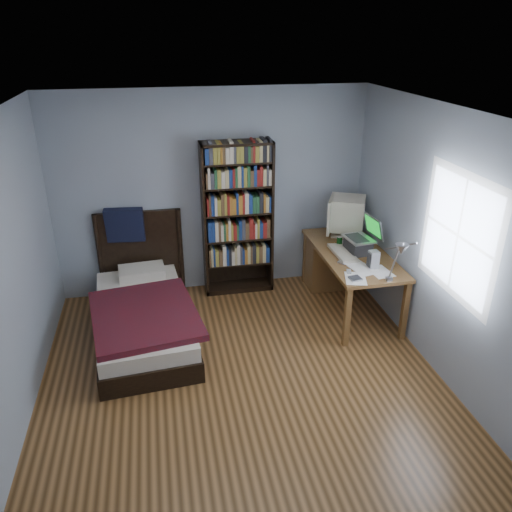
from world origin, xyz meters
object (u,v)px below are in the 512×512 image
Objects in this scene: crt_monitor at (345,214)px; speaker at (373,260)px; laptop at (360,243)px; soda_can at (339,241)px; keyboard at (343,253)px; bed at (143,312)px; desk_lamp at (400,252)px; bookshelf at (238,219)px; desk at (337,260)px.

speaker is at bearing -91.14° from crt_monitor.
soda_can is (-0.16, 0.21, -0.06)m from laptop.
laptop is (-0.01, -0.52, -0.16)m from crt_monitor.
laptop reaches higher than keyboard.
bed is (-2.29, -0.02, -0.49)m from keyboard.
keyboard is (-0.12, 1.07, -0.47)m from desk_lamp.
desk_lamp reaches higher than keyboard.
bookshelf reaches higher than speaker.
crt_monitor is at bearing 86.11° from speaker.
crt_monitor reaches higher than bed.
desk is at bearing 11.87° from bed.
soda_can is at bearing -25.61° from bookshelf.
speaker is 1.74m from bookshelf.
keyboard is at bearing 113.62° from speaker.
laptop is 0.72× the size of desk_lamp.
desk is 0.77× the size of bed.
bookshelf reaches higher than soda_can.
desk is 0.60m from crt_monitor.
bed reaches higher than soda_can.
soda_can is (0.04, 0.24, 0.04)m from keyboard.
speaker is 0.09× the size of bed.
desk is 0.64m from laptop.
bed is (-2.49, -0.04, -0.59)m from laptop.
bed is at bearing 156.40° from desk_lamp.
crt_monitor is 0.28× the size of bed.
speaker reaches higher than keyboard.
bed is at bearing -173.67° from soda_can.
desk_lamp is at bearing -93.40° from crt_monitor.
desk is at bearing 89.28° from desk_lamp.
desk is 2.64× the size of desk_lamp.
bed reaches higher than speaker.
speaker is 1.66× the size of soda_can.
keyboard is 1.35m from bookshelf.
bed is at bearing -168.13° from desk.
laptop is at bearing -90.80° from crt_monitor.
soda_can is 1.27m from bookshelf.
speaker is 0.65m from soda_can.
laptop is at bearing -81.58° from desk.
keyboard is 2.57× the size of speaker.
keyboard is at bearing -173.12° from laptop.
crt_monitor reaches higher than keyboard.
desk is 0.61m from keyboard.
keyboard is at bearing 0.48° from bed.
soda_can is at bearing -119.05° from crt_monitor.
crt_monitor is 0.31× the size of bookshelf.
desk_lamp reaches higher than bed.
bookshelf reaches higher than desk_lamp.
soda_can is (-0.07, 1.31, -0.43)m from desk_lamp.
bookshelf reaches higher than keyboard.
soda_can is at bearing 93.20° from desk_lamp.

